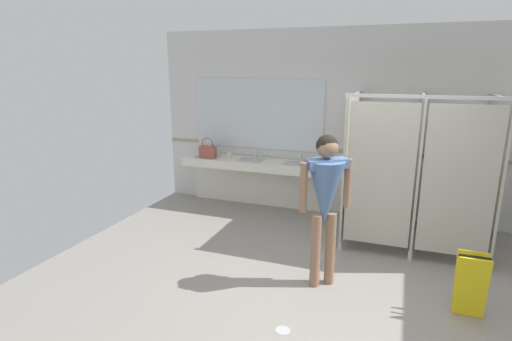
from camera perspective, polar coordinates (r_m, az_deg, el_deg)
The scene contains 12 objects.
ground_plane at distance 4.54m, azimuth 11.13°, elevation -18.05°, with size 7.14×5.96×0.10m, color gray.
wall_back at distance 6.62m, azimuth 15.74°, elevation 6.22°, with size 7.14×0.12×2.97m, color silver.
wall_back_tile_band at distance 6.63m, azimuth 15.44°, elevation 2.43°, with size 7.14×0.01×0.06m, color #9E937F.
vanity_counter at distance 6.93m, azimuth -0.35°, elevation -0.15°, with size 2.39×0.54×0.97m.
mirror_panel at distance 6.94m, azimuth 0.22°, elevation 7.99°, with size 2.29×0.02×1.18m, color silver.
bathroom_stalls at distance 5.69m, azimuth 21.84°, elevation 0.24°, with size 1.82×1.47×2.06m.
person_standing at distance 4.34m, azimuth 9.78°, elevation -3.07°, with size 0.56×0.56×1.69m.
handbag at distance 6.96m, azimuth -6.84°, elevation 2.72°, with size 0.29×0.11×0.35m.
soap_dispenser at distance 7.25m, azimuth -6.13°, elevation 2.93°, with size 0.07×0.07×0.19m.
paper_cup at distance 6.88m, azimuth -3.85°, elevation 2.10°, with size 0.07×0.07×0.11m, color beige.
wet_floor_sign at distance 4.53m, azimuth 28.09°, elevation -14.09°, with size 0.28×0.19×0.65m.
floor_drain_cover at distance 4.02m, azimuth 3.79°, elevation -21.59°, with size 0.14×0.14×0.01m, color #B7BABF.
Camera 1 is at (0.53, -3.81, 2.36)m, focal length 28.31 mm.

